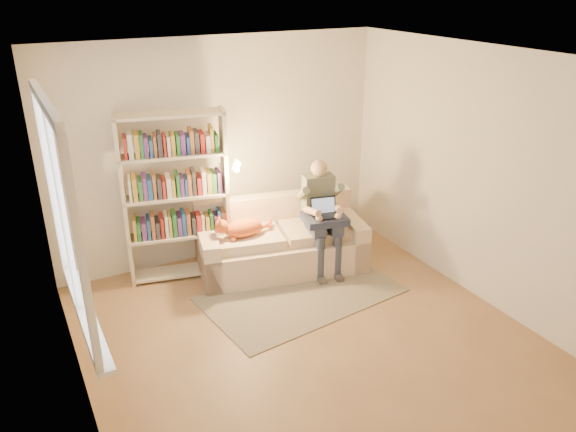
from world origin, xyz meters
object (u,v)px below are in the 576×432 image
sofa (280,244)px  cat (243,227)px  bookshelf (176,189)px  person (321,210)px  laptop (319,211)px

sofa → cat: sofa is taller
cat → bookshelf: bookshelf is taller
person → cat: size_ratio=1.91×
cat → bookshelf: bearing=161.1°
bookshelf → cat: bearing=-18.9°
cat → laptop: size_ratio=2.03×
cat → laptop: laptop is taller
cat → bookshelf: (-0.61, 0.37, 0.44)m
person → laptop: bearing=-122.3°
sofa → bookshelf: 1.37m
laptop → bookshelf: size_ratio=0.18×
sofa → laptop: size_ratio=6.08×
cat → sofa: bearing=14.8°
sofa → bookshelf: (-1.09, 0.34, 0.76)m
cat → bookshelf: 0.84m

